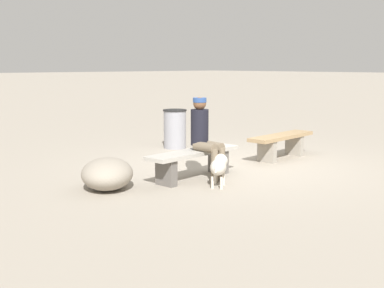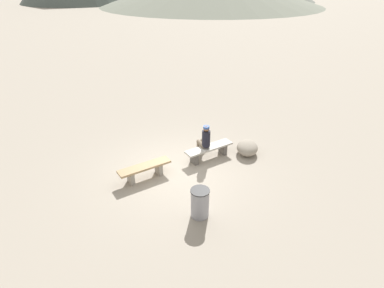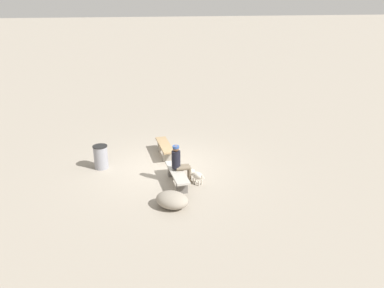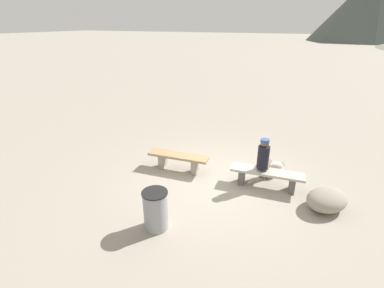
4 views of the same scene
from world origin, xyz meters
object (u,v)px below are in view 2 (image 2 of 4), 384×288
bench_left (145,169)px  bench_right (209,150)px  seated_person (205,140)px  dog (202,143)px  trash_bin (200,203)px  boulder (247,148)px

bench_left → bench_right: (2.45, 0.12, -0.01)m
seated_person → dog: (0.18, 0.52, -0.43)m
trash_bin → bench_left: bearing=106.3°
seated_person → dog: seated_person is taller
bench_right → trash_bin: (-1.76, -2.50, 0.10)m
dog → boulder: (1.36, -0.98, -0.08)m
dog → boulder: boulder is taller
bench_left → trash_bin: trash_bin is taller
dog → seated_person: bearing=34.4°
bench_right → dog: bearing=80.7°
dog → boulder: bearing=108.4°
bench_left → trash_bin: 2.48m
bench_right → dog: same height
seated_person → dog: size_ratio=2.29×
bench_right → seated_person: seated_person is taller
bench_right → boulder: bearing=-19.5°
bench_right → trash_bin: size_ratio=2.16×
bench_left → seated_person: (2.32, 0.21, 0.40)m
seated_person → boulder: 1.69m
bench_left → boulder: size_ratio=1.76×
trash_bin → boulder: trash_bin is taller
trash_bin → boulder: 3.83m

